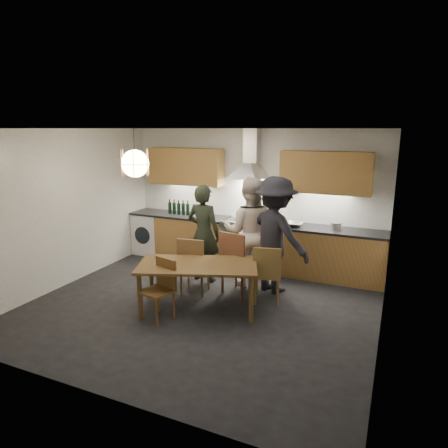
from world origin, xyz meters
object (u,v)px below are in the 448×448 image
at_px(dining_table, 198,269).
at_px(person_mid, 249,232).
at_px(chair_front, 161,285).
at_px(stock_pot, 336,226).
at_px(mixing_bowl, 294,224).
at_px(person_left, 204,233).
at_px(wine_bottles, 179,207).
at_px(person_right, 275,235).
at_px(chair_back_left, 193,263).

bearing_deg(dining_table, person_mid, 55.69).
height_order(dining_table, chair_front, chair_front).
xyz_separation_m(chair_front, stock_pot, (1.97, 2.46, 0.48)).
relative_size(chair_front, person_mid, 0.47).
bearing_deg(mixing_bowl, person_left, -146.48).
xyz_separation_m(mixing_bowl, wine_bottles, (-2.40, 0.08, 0.11)).
distance_m(stock_pot, wine_bottles, 3.12).
bearing_deg(person_left, chair_front, 98.17).
height_order(dining_table, person_right, person_right).
distance_m(dining_table, mixing_bowl, 2.22).
distance_m(chair_back_left, stock_pot, 2.54).
xyz_separation_m(chair_back_left, chair_front, (-0.03, -0.87, -0.06)).
bearing_deg(person_left, dining_table, 116.88).
height_order(person_mid, mixing_bowl, person_mid).
bearing_deg(person_right, chair_back_left, 53.51).
relative_size(person_right, mixing_bowl, 5.94).
bearing_deg(person_mid, wine_bottles, -36.90).
bearing_deg(stock_pot, mixing_bowl, -176.21).
xyz_separation_m(chair_front, wine_bottles, (-1.15, 2.49, 0.56)).
bearing_deg(dining_table, wine_bottles, 105.17).
relative_size(dining_table, person_mid, 1.02).
bearing_deg(person_right, wine_bottles, -0.58).
height_order(chair_back_left, person_mid, person_mid).
distance_m(chair_front, person_left, 1.56).
height_order(person_mid, stock_pot, person_mid).
relative_size(chair_back_left, person_left, 0.56).
distance_m(mixing_bowl, wine_bottles, 2.40).
distance_m(dining_table, person_right, 1.44).
bearing_deg(wine_bottles, chair_back_left, -54.00).
xyz_separation_m(person_mid, stock_pot, (1.30, 0.76, 0.05)).
xyz_separation_m(person_left, person_right, (1.25, 0.06, 0.09)).
bearing_deg(mixing_bowl, stock_pot, 3.79).
height_order(chair_front, person_mid, person_mid).
height_order(dining_table, stock_pot, stock_pot).
bearing_deg(chair_back_left, chair_front, 78.83).
xyz_separation_m(dining_table, person_left, (-0.46, 1.11, 0.22)).
bearing_deg(person_mid, person_right, 152.53).
xyz_separation_m(chair_back_left, person_left, (-0.13, 0.65, 0.30)).
bearing_deg(mixing_bowl, dining_table, -114.01).
bearing_deg(mixing_bowl, person_mid, -129.10).
xyz_separation_m(person_left, mixing_bowl, (1.35, 0.89, 0.09)).
height_order(chair_front, person_right, person_right).
relative_size(person_left, mixing_bowl, 5.34).
relative_size(chair_front, person_right, 0.45).
relative_size(chair_back_left, wine_bottles, 1.94).
bearing_deg(person_mid, person_left, -0.30).
bearing_deg(chair_back_left, wine_bottles, -63.09).
relative_size(mixing_bowl, stock_pot, 1.77).
bearing_deg(dining_table, person_left, 91.66).
bearing_deg(person_left, wine_bottles, -38.28).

